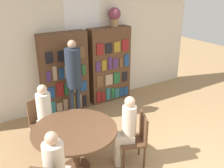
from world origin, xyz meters
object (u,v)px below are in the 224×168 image
at_px(reading_table, 75,135).
at_px(chair_left_side, 42,120).
at_px(seated_reader_back, 56,166).
at_px(librarian_standing, 73,72).
at_px(bookshelf_right, 109,65).
at_px(seated_reader_right, 126,128).
at_px(chair_far_side, 137,137).
at_px(bookshelf_left, 64,73).
at_px(flower_vase, 114,15).
at_px(seated_reader_left, 46,114).

xyz_separation_m(reading_table, chair_left_side, (-0.22, 0.98, -0.14)).
relative_size(chair_left_side, seated_reader_back, 0.72).
relative_size(reading_table, librarian_standing, 0.76).
relative_size(bookshelf_right, reading_table, 1.37).
distance_m(reading_table, seated_reader_right, 0.82).
distance_m(chair_far_side, librarian_standing, 2.01).
height_order(reading_table, seated_reader_right, seated_reader_right).
relative_size(bookshelf_left, flower_vase, 4.12).
bearing_deg(seated_reader_left, seated_reader_right, 116.90).
xyz_separation_m(bookshelf_left, chair_left_side, (-0.90, -1.02, -0.42)).
relative_size(flower_vase, chair_far_side, 0.50).
bearing_deg(seated_reader_right, bookshelf_left, 24.96).
height_order(bookshelf_right, seated_reader_left, bookshelf_right).
bearing_deg(chair_left_side, bookshelf_left, -144.35).
bearing_deg(seated_reader_right, reading_table, 90.00).
distance_m(chair_left_side, seated_reader_left, 0.27).
bearing_deg(chair_left_side, seated_reader_right, 114.01).
height_order(chair_far_side, librarian_standing, librarian_standing).
bearing_deg(bookshelf_right, librarian_standing, -157.00).
xyz_separation_m(flower_vase, seated_reader_right, (-1.26, -2.33, -1.42)).
bearing_deg(reading_table, seated_reader_left, 102.87).
height_order(flower_vase, seated_reader_left, flower_vase).
bearing_deg(seated_reader_back, reading_table, 90.00).
xyz_separation_m(bookshelf_right, librarian_standing, (-1.18, -0.50, 0.18)).
bearing_deg(seated_reader_back, bookshelf_left, 106.15).
height_order(bookshelf_right, flower_vase, flower_vase).
xyz_separation_m(reading_table, seated_reader_left, (-0.18, 0.80, 0.06)).
bearing_deg(seated_reader_back, flower_vase, 86.90).
xyz_separation_m(seated_reader_right, librarian_standing, (-0.07, 1.82, 0.42)).
relative_size(bookshelf_left, reading_table, 1.37).
bearing_deg(chair_left_side, seated_reader_back, 65.86).
relative_size(reading_table, seated_reader_right, 1.09).
xyz_separation_m(bookshelf_right, reading_table, (-1.87, -2.00, -0.28)).
xyz_separation_m(chair_far_side, seated_reader_right, (-0.17, 0.07, 0.18)).
distance_m(bookshelf_right, flower_vase, 1.19).
relative_size(chair_far_side, seated_reader_left, 0.72).
height_order(chair_left_side, seated_reader_left, seated_reader_left).
height_order(bookshelf_left, reading_table, bookshelf_left).
distance_m(seated_reader_right, librarian_standing, 1.87).
bearing_deg(reading_table, chair_far_side, -23.13).
distance_m(reading_table, librarian_standing, 1.71).
relative_size(bookshelf_left, bookshelf_right, 1.00).
bearing_deg(reading_table, seated_reader_right, -23.13).
bearing_deg(reading_table, flower_vase, 44.87).
xyz_separation_m(bookshelf_right, chair_far_side, (-0.94, -2.40, -0.42)).
distance_m(flower_vase, seated_reader_back, 3.93).
height_order(bookshelf_right, chair_left_side, bookshelf_right).
xyz_separation_m(flower_vase, seated_reader_left, (-2.20, -1.20, -1.41)).
bearing_deg(chair_far_side, reading_table, 90.00).
xyz_separation_m(bookshelf_left, librarian_standing, (0.00, -0.50, 0.18)).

